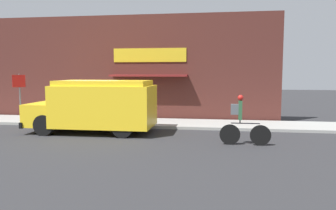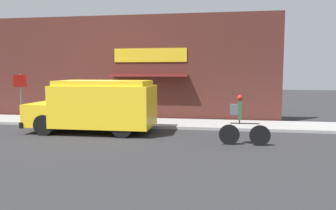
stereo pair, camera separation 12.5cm
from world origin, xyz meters
TOP-DOWN VIEW (x-y plane):
  - ground_plane at (0.00, 0.00)m, footprint 70.00×70.00m
  - sidewalk at (0.00, 1.26)m, footprint 28.00×2.52m
  - storefront at (0.05, 2.71)m, footprint 17.44×0.84m
  - school_bus at (0.63, -1.26)m, footprint 5.25×2.60m
  - cyclist at (6.44, -2.75)m, footprint 1.75×0.20m
  - stop_sign_post at (-4.06, 0.60)m, footprint 0.45×0.45m
  - trash_bin at (-0.81, 2.14)m, footprint 0.49×0.49m

SIDE VIEW (x-z plane):
  - ground_plane at x=0.00m, z-range 0.00..0.00m
  - sidewalk at x=0.00m, z-range 0.00..0.13m
  - trash_bin at x=-0.81m, z-range 0.13..0.95m
  - cyclist at x=6.44m, z-range -0.06..1.68m
  - school_bus at x=0.63m, z-range 0.05..2.22m
  - stop_sign_post at x=-4.06m, z-range 0.52..2.83m
  - storefront at x=0.05m, z-range 0.00..5.49m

